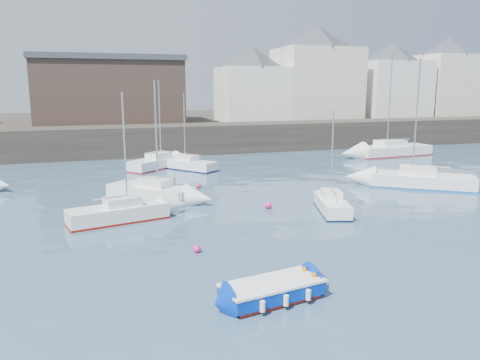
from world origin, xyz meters
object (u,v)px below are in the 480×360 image
object	(u,v)px
sailboat_f	(189,164)
buoy_near	(197,252)
sailboat_h	(157,162)
buoy_far	(198,188)
sailboat_g	(393,150)
sailboat_a	(119,213)
sailboat_b	(151,192)
blue_dinghy	(272,290)
sailboat_c	(332,204)
sailboat_d	(421,180)
buoy_mid	(268,209)

from	to	relation	value
sailboat_f	buoy_near	world-z (taller)	sailboat_f
sailboat_h	buoy_far	world-z (taller)	sailboat_h
sailboat_g	sailboat_h	xyz separation A→B (m)	(-24.07, -0.12, -0.09)
sailboat_a	buoy_near	world-z (taller)	sailboat_a
buoy_far	buoy_near	bearing A→B (deg)	-102.98
sailboat_b	sailboat_a	bearing A→B (deg)	-116.50
blue_dinghy	sailboat_b	world-z (taller)	sailboat_b
sailboat_h	buoy_near	distance (m)	21.83
sailboat_c	sailboat_d	size ratio (longest dim) A/B	0.64
sailboat_h	buoy_mid	bearing A→B (deg)	-74.98
sailboat_g	sailboat_h	world-z (taller)	sailboat_g
blue_dinghy	sailboat_c	size ratio (longest dim) A/B	0.64
sailboat_a	sailboat_d	distance (m)	20.90
sailboat_g	sailboat_h	distance (m)	24.07
sailboat_b	buoy_far	bearing A→B (deg)	32.70
blue_dinghy	sailboat_c	distance (m)	11.95
sailboat_b	buoy_mid	bearing A→B (deg)	-35.70
buoy_near	sailboat_f	bearing A→B (deg)	79.23
sailboat_f	buoy_mid	xyz separation A→B (m)	(1.74, -14.16, -0.45)
sailboat_a	sailboat_g	size ratio (longest dim) A/B	0.66
sailboat_b	sailboat_h	xyz separation A→B (m)	(1.94, 11.40, 0.01)
sailboat_g	buoy_mid	xyz separation A→B (m)	(-19.82, -15.96, -0.58)
sailboat_f	sailboat_h	distance (m)	3.02
blue_dinghy	sailboat_c	xyz separation A→B (m)	(7.34, 9.43, 0.07)
sailboat_h	buoy_mid	xyz separation A→B (m)	(4.25, -15.84, -0.49)
sailboat_g	buoy_far	world-z (taller)	sailboat_g
sailboat_d	buoy_near	world-z (taller)	sailboat_d
sailboat_g	sailboat_b	bearing A→B (deg)	-156.12
sailboat_g	buoy_far	distance (m)	24.30
blue_dinghy	sailboat_h	distance (m)	27.00
sailboat_b	buoy_far	distance (m)	4.23
buoy_far	sailboat_h	bearing A→B (deg)	99.97
sailboat_b	sailboat_f	bearing A→B (deg)	65.41
sailboat_a	buoy_near	bearing A→B (deg)	-63.83
sailboat_d	buoy_far	world-z (taller)	sailboat_d
sailboat_b	buoy_mid	size ratio (longest dim) A/B	17.45
buoy_mid	sailboat_h	bearing A→B (deg)	105.02
sailboat_a	buoy_mid	distance (m)	8.46
buoy_near	buoy_far	world-z (taller)	buoy_far
sailboat_h	buoy_far	bearing A→B (deg)	-80.03
sailboat_b	buoy_far	world-z (taller)	sailboat_b
sailboat_b	sailboat_d	bearing A→B (deg)	-7.10
sailboat_a	sailboat_b	world-z (taller)	sailboat_b
buoy_near	sailboat_h	bearing A→B (deg)	86.55
buoy_mid	sailboat_a	bearing A→B (deg)	-179.48
sailboat_b	sailboat_c	xyz separation A→B (m)	(9.36, -6.18, -0.04)
sailboat_a	sailboat_c	distance (m)	11.73
blue_dinghy	sailboat_g	xyz separation A→B (m)	(23.99, 27.12, 0.22)
sailboat_b	sailboat_c	distance (m)	11.21
sailboat_b	sailboat_g	bearing A→B (deg)	23.88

